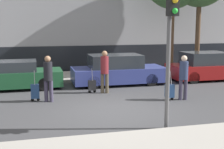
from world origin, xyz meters
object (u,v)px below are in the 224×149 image
at_px(trolley_left, 35,91).
at_px(traffic_light, 171,29).
at_px(pedestrian_right, 184,75).
at_px(pedestrian_center, 105,69).
at_px(parked_car_2, 207,67).
at_px(trolley_right, 170,91).
at_px(pedestrian_left, 48,76).
at_px(parked_car_0, 13,76).
at_px(trolley_center, 92,85).
at_px(parked_bicycle, 113,67).
at_px(parked_car_1, 118,71).

distance_m(trolley_left, traffic_light, 6.13).
xyz_separation_m(trolley_left, pedestrian_right, (5.66, -1.18, 0.61)).
relative_size(pedestrian_center, pedestrian_right, 1.04).
bearing_deg(parked_car_2, pedestrian_right, -131.10).
height_order(pedestrian_center, trolley_right, pedestrian_center).
bearing_deg(pedestrian_left, traffic_light, -30.35).
height_order(trolley_left, pedestrian_center, pedestrian_center).
xyz_separation_m(parked_car_2, pedestrian_center, (-6.01, -1.83, 0.37)).
bearing_deg(parked_car_0, trolley_left, -69.85).
xyz_separation_m(pedestrian_center, traffic_light, (0.69, -5.05, 1.77)).
bearing_deg(pedestrian_left, pedestrian_right, 11.73).
bearing_deg(trolley_center, pedestrian_center, -17.96).
bearing_deg(parked_bicycle, parked_car_2, -27.56).
relative_size(parked_car_1, trolley_right, 3.87).
bearing_deg(trolley_right, parked_car_0, 148.40).
bearing_deg(pedestrian_left, trolley_right, 11.07).
relative_size(trolley_left, pedestrian_right, 0.68).
distance_m(parked_car_2, trolley_right, 5.35).
bearing_deg(trolley_left, parked_car_2, 16.10).
distance_m(parked_car_2, parked_bicycle, 5.17).
height_order(pedestrian_center, parked_bicycle, pedestrian_center).
relative_size(parked_car_0, pedestrian_left, 2.44).
bearing_deg(parked_bicycle, pedestrian_left, -126.62).
distance_m(parked_car_0, pedestrian_center, 4.32).
bearing_deg(pedestrian_right, trolley_right, -179.94).
xyz_separation_m(trolley_right, parked_bicycle, (-0.75, 6.11, 0.12)).
relative_size(trolley_left, parked_bicycle, 0.68).
height_order(parked_car_2, pedestrian_center, pedestrian_center).
height_order(parked_car_2, pedestrian_right, pedestrian_right).
distance_m(pedestrian_left, parked_bicycle, 6.48).
relative_size(parked_car_2, trolley_left, 3.45).
height_order(parked_car_1, pedestrian_center, pedestrian_center).
xyz_separation_m(parked_car_1, trolley_right, (1.12, -3.65, -0.31)).
xyz_separation_m(trolley_left, parked_bicycle, (4.36, 4.97, 0.10)).
relative_size(parked_car_0, pedestrian_center, 2.37).
bearing_deg(parked_bicycle, trolley_center, -115.70).
distance_m(pedestrian_center, parked_bicycle, 4.50).
xyz_separation_m(pedestrian_left, pedestrian_center, (2.42, 0.96, 0.04)).
xyz_separation_m(pedestrian_left, traffic_light, (3.11, -4.09, 1.81)).
bearing_deg(traffic_light, parked_bicycle, 85.41).
bearing_deg(trolley_center, pedestrian_left, -149.31).
xyz_separation_m(parked_car_0, traffic_light, (4.57, -6.90, 2.20)).
height_order(pedestrian_right, parked_bicycle, pedestrian_right).
bearing_deg(trolley_left, traffic_light, -49.96).
distance_m(trolley_left, parked_bicycle, 6.62).
distance_m(trolley_left, pedestrian_right, 5.81).
xyz_separation_m(parked_car_0, pedestrian_left, (1.46, -2.80, 0.40)).
bearing_deg(pedestrian_left, trolley_center, 53.13).
height_order(parked_car_2, traffic_light, traffic_light).
relative_size(pedestrian_left, trolley_right, 1.51).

